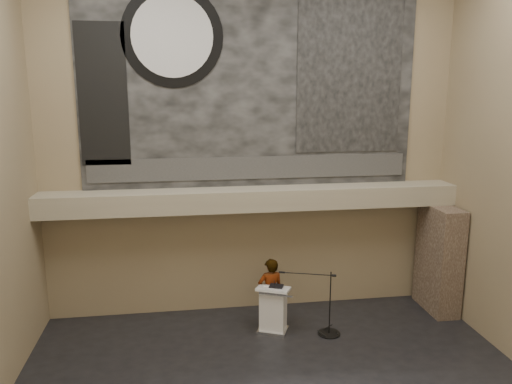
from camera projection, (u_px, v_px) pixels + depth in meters
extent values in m
cube|color=#887456|center=(251.00, 143.00, 12.07)|extent=(10.00, 0.02, 8.50)
cube|color=#887456|center=(379.00, 245.00, 4.34)|extent=(10.00, 0.02, 8.50)
cube|color=gray|center=(254.00, 199.00, 11.96)|extent=(10.00, 0.80, 0.50)
cylinder|color=#B2893D|center=(187.00, 213.00, 11.73)|extent=(0.04, 0.04, 0.06)
cylinder|color=#B2893D|center=(330.00, 208.00, 12.25)|extent=(0.04, 0.04, 0.06)
cube|color=black|center=(251.00, 82.00, 11.74)|extent=(8.00, 0.05, 5.00)
cube|color=#313131|center=(252.00, 168.00, 12.13)|extent=(7.76, 0.02, 0.55)
cylinder|color=black|center=(172.00, 36.00, 11.23)|extent=(2.30, 0.02, 2.30)
cylinder|color=silver|center=(172.00, 36.00, 11.21)|extent=(1.84, 0.02, 1.84)
cube|color=black|center=(350.00, 77.00, 12.03)|extent=(2.60, 0.02, 3.60)
cube|color=black|center=(103.00, 95.00, 11.27)|extent=(1.10, 0.02, 3.20)
cube|color=#47372B|center=(439.00, 259.00, 12.53)|extent=(0.60, 1.40, 2.70)
cube|color=silver|center=(273.00, 330.00, 11.60)|extent=(0.80, 0.72, 0.08)
cube|color=white|center=(273.00, 309.00, 11.49)|extent=(0.69, 0.60, 0.96)
cube|color=white|center=(273.00, 289.00, 11.37)|extent=(0.88, 0.77, 0.13)
cube|color=black|center=(276.00, 286.00, 11.39)|extent=(0.38, 0.34, 0.04)
cube|color=silver|center=(268.00, 288.00, 11.33)|extent=(0.24, 0.30, 0.00)
imported|color=beige|center=(270.00, 293.00, 11.73)|extent=(0.65, 0.47, 1.67)
cylinder|color=black|center=(329.00, 333.00, 11.50)|extent=(0.52, 0.52, 0.02)
cylinder|color=black|center=(330.00, 303.00, 11.34)|extent=(0.03, 0.03, 1.51)
cylinder|color=black|center=(306.00, 274.00, 11.29)|extent=(1.18, 0.41, 0.02)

